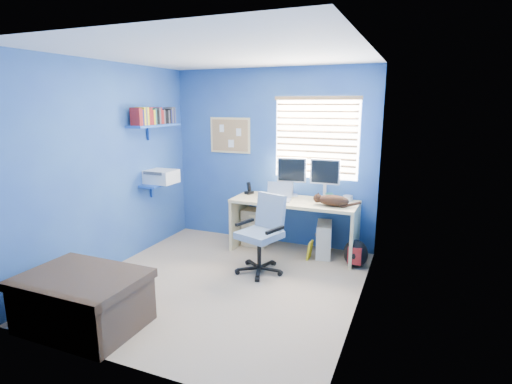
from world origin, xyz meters
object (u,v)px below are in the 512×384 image
at_px(desk, 294,226).
at_px(cat, 334,201).
at_px(office_chair, 262,244).
at_px(tower_pc, 324,239).
at_px(laptop, 278,192).

height_order(desk, cat, cat).
bearing_deg(cat, office_chair, -137.85).
height_order(desk, office_chair, office_chair).
bearing_deg(tower_pc, office_chair, -137.19).
bearing_deg(laptop, office_chair, -99.80).
bearing_deg(office_chair, tower_pc, 54.06).
bearing_deg(office_chair, desk, 76.98).
relative_size(cat, office_chair, 0.42).
height_order(laptop, office_chair, laptop).
relative_size(laptop, tower_pc, 0.73).
bearing_deg(laptop, desk, 14.67).
distance_m(desk, laptop, 0.53).
distance_m(laptop, cat, 0.74).
relative_size(desk, office_chair, 1.78).
distance_m(desk, cat, 0.71).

